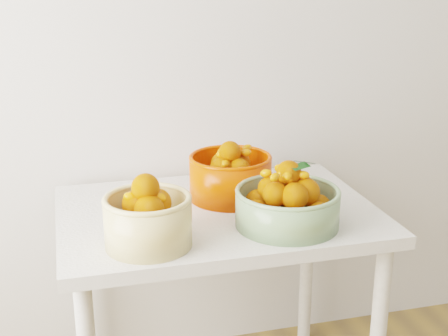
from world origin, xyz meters
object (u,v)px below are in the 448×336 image
(bowl_cream, at_px, (148,219))
(bowl_green, at_px, (288,204))
(table, at_px, (218,237))
(bowl_orange, at_px, (230,176))

(bowl_cream, height_order, bowl_green, bowl_cream)
(bowl_cream, bearing_deg, bowl_green, 4.46)
(bowl_green, bearing_deg, table, 134.04)
(bowl_cream, bearing_deg, bowl_orange, 43.17)
(bowl_orange, bearing_deg, bowl_green, -68.63)
(bowl_cream, bearing_deg, table, 39.85)
(table, distance_m, bowl_orange, 0.21)
(table, xyz_separation_m, bowl_cream, (-0.25, -0.21, 0.17))
(table, height_order, bowl_green, bowl_green)
(bowl_green, relative_size, bowl_orange, 1.13)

